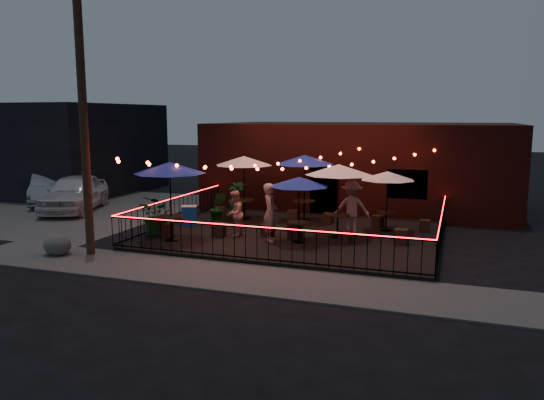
% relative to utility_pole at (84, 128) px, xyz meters
% --- Properties ---
extents(ground, '(110.00, 110.00, 0.00)m').
position_rel_utility_pole_xyz_m(ground, '(5.40, 2.60, -4.00)').
color(ground, black).
rests_on(ground, ground).
extents(patio, '(10.00, 8.00, 0.15)m').
position_rel_utility_pole_xyz_m(patio, '(5.40, 4.60, -3.92)').
color(patio, black).
rests_on(patio, ground).
extents(sidewalk, '(18.00, 2.50, 0.05)m').
position_rel_utility_pole_xyz_m(sidewalk, '(5.40, -0.65, -3.98)').
color(sidewalk, '#494543').
rests_on(sidewalk, ground).
extents(parking_lot, '(11.00, 12.00, 0.02)m').
position_rel_utility_pole_xyz_m(parking_lot, '(-6.60, 6.60, -3.99)').
color(parking_lot, '#494543').
rests_on(parking_lot, ground).
extents(brick_building, '(14.00, 8.00, 4.00)m').
position_rel_utility_pole_xyz_m(brick_building, '(6.40, 12.59, -2.00)').
color(brick_building, '#3E1511').
rests_on(brick_building, ground).
extents(background_building, '(12.00, 9.00, 5.00)m').
position_rel_utility_pole_xyz_m(background_building, '(-12.60, 11.60, -1.50)').
color(background_building, black).
rests_on(background_building, ground).
extents(utility_pole, '(0.26, 0.26, 8.00)m').
position_rel_utility_pole_xyz_m(utility_pole, '(0.00, 0.00, 0.00)').
color(utility_pole, '#362216').
rests_on(utility_pole, ground).
extents(fence_front, '(10.00, 0.04, 1.04)m').
position_rel_utility_pole_xyz_m(fence_front, '(5.40, 0.60, -3.34)').
color(fence_front, black).
rests_on(fence_front, patio).
extents(fence_left, '(0.04, 8.00, 1.04)m').
position_rel_utility_pole_xyz_m(fence_left, '(0.40, 4.60, -3.34)').
color(fence_left, black).
rests_on(fence_left, patio).
extents(fence_right, '(0.04, 8.00, 1.04)m').
position_rel_utility_pole_xyz_m(fence_right, '(10.40, 4.60, -3.34)').
color(fence_right, black).
rests_on(fence_right, patio).
extents(festoon_lights, '(10.02, 8.72, 1.32)m').
position_rel_utility_pole_xyz_m(festoon_lights, '(4.39, 4.30, -1.48)').
color(festoon_lights, '#FF2D12').
rests_on(festoon_lights, ground).
extents(cafe_table_0, '(3.08, 3.08, 2.68)m').
position_rel_utility_pole_xyz_m(cafe_table_0, '(1.69, 2.12, -1.40)').
color(cafe_table_0, black).
rests_on(cafe_table_0, patio).
extents(cafe_table_1, '(2.62, 2.62, 2.60)m').
position_rel_utility_pole_xyz_m(cafe_table_1, '(2.60, 6.43, -1.48)').
color(cafe_table_1, black).
rests_on(cafe_table_1, patio).
extents(cafe_table_2, '(2.44, 2.44, 2.22)m').
position_rel_utility_pole_xyz_m(cafe_table_2, '(5.88, 3.26, -1.83)').
color(cafe_table_2, black).
rests_on(cafe_table_2, patio).
extents(cafe_table_3, '(2.82, 2.82, 2.67)m').
position_rel_utility_pole_xyz_m(cafe_table_3, '(5.03, 6.90, -1.41)').
color(cafe_table_3, black).
rests_on(cafe_table_3, patio).
extents(cafe_table_4, '(2.86, 2.86, 2.57)m').
position_rel_utility_pole_xyz_m(cafe_table_4, '(6.95, 4.43, -1.51)').
color(cafe_table_4, black).
rests_on(cafe_table_4, patio).
extents(cafe_table_5, '(2.42, 2.42, 2.21)m').
position_rel_utility_pole_xyz_m(cafe_table_5, '(8.41, 6.09, -1.83)').
color(cafe_table_5, black).
rests_on(cafe_table_5, patio).
extents(bistro_chair_0, '(0.43, 0.43, 0.45)m').
position_rel_utility_pole_xyz_m(bistro_chair_0, '(1.20, 2.61, -3.63)').
color(bistro_chair_0, black).
rests_on(bistro_chair_0, patio).
extents(bistro_chair_1, '(0.44, 0.44, 0.49)m').
position_rel_utility_pole_xyz_m(bistro_chair_1, '(3.00, 3.14, -3.61)').
color(bistro_chair_1, black).
rests_on(bistro_chair_1, patio).
extents(bistro_chair_2, '(0.55, 0.55, 0.49)m').
position_rel_utility_pole_xyz_m(bistro_chair_2, '(1.66, 6.14, -3.60)').
color(bistro_chair_2, black).
rests_on(bistro_chair_2, patio).
extents(bistro_chair_3, '(0.39, 0.39, 0.43)m').
position_rel_utility_pole_xyz_m(bistro_chair_3, '(2.54, 5.89, -3.64)').
color(bistro_chair_3, black).
rests_on(bistro_chair_3, patio).
extents(bistro_chair_4, '(0.49, 0.49, 0.44)m').
position_rel_utility_pole_xyz_m(bistro_chair_4, '(4.59, 3.75, -3.63)').
color(bistro_chair_4, black).
rests_on(bistro_chair_4, patio).
extents(bistro_chair_5, '(0.48, 0.48, 0.51)m').
position_rel_utility_pole_xyz_m(bistro_chair_5, '(5.59, 3.81, -3.59)').
color(bistro_chair_5, black).
rests_on(bistro_chair_5, patio).
extents(bistro_chair_6, '(0.43, 0.43, 0.50)m').
position_rel_utility_pole_xyz_m(bistro_chair_6, '(4.71, 6.43, -3.60)').
color(bistro_chair_6, black).
rests_on(bistro_chair_6, patio).
extents(bistro_chair_7, '(0.39, 0.39, 0.42)m').
position_rel_utility_pole_xyz_m(bistro_chair_7, '(6.08, 6.70, -3.64)').
color(bistro_chair_7, black).
rests_on(bistro_chair_7, patio).
extents(bistro_chair_8, '(0.46, 0.46, 0.43)m').
position_rel_utility_pole_xyz_m(bistro_chair_8, '(7.39, 3.65, -3.64)').
color(bistro_chair_8, black).
rests_on(bistro_chair_8, patio).
extents(bistro_chair_9, '(0.44, 0.44, 0.51)m').
position_rel_utility_pole_xyz_m(bistro_chair_9, '(9.15, 4.13, -3.60)').
color(bistro_chair_9, black).
rests_on(bistro_chair_9, patio).
extents(bistro_chair_10, '(0.48, 0.48, 0.43)m').
position_rel_utility_pole_xyz_m(bistro_chair_10, '(8.02, 6.74, -3.64)').
color(bistro_chair_10, black).
rests_on(bistro_chair_10, patio).
extents(bistro_chair_11, '(0.37, 0.37, 0.43)m').
position_rel_utility_pole_xyz_m(bistro_chair_11, '(9.78, 6.41, -3.63)').
color(bistro_chair_11, black).
rests_on(bistro_chair_11, patio).
extents(patron_a, '(0.70, 0.84, 1.98)m').
position_rel_utility_pole_xyz_m(patron_a, '(4.92, 3.10, -2.86)').
color(patron_a, '#D6A08A').
rests_on(patron_a, patio).
extents(patron_b, '(0.63, 0.80, 1.62)m').
position_rel_utility_pole_xyz_m(patron_b, '(3.48, 3.41, -3.04)').
color(patron_b, tan).
rests_on(patron_b, patio).
extents(patron_c, '(1.37, 0.95, 1.95)m').
position_rel_utility_pole_xyz_m(patron_c, '(7.33, 4.99, -2.87)').
color(patron_c, tan).
rests_on(patron_c, patio).
extents(potted_shrub_a, '(1.59, 1.49, 1.43)m').
position_rel_utility_pole_xyz_m(potted_shrub_a, '(0.80, 2.67, -3.14)').
color(potted_shrub_a, '#0F3A0E').
rests_on(potted_shrub_a, patio).
extents(potted_shrub_b, '(0.82, 0.75, 1.22)m').
position_rel_utility_pole_xyz_m(potted_shrub_b, '(1.89, 5.43, -3.24)').
color(potted_shrub_b, '#153A11').
rests_on(potted_shrub_b, patio).
extents(potted_shrub_c, '(0.79, 0.79, 1.32)m').
position_rel_utility_pole_xyz_m(potted_shrub_c, '(1.71, 7.74, -3.19)').
color(potted_shrub_c, '#173B13').
rests_on(potted_shrub_c, patio).
extents(cooler, '(0.69, 0.61, 0.76)m').
position_rel_utility_pole_xyz_m(cooler, '(1.06, 4.55, -3.46)').
color(cooler, blue).
rests_on(cooler, patio).
extents(boulder, '(0.91, 0.78, 0.69)m').
position_rel_utility_pole_xyz_m(boulder, '(-0.92, -0.42, -3.65)').
color(boulder, '#4E4F49').
rests_on(boulder, ground).
extents(car_white, '(3.60, 5.38, 1.70)m').
position_rel_utility_pole_xyz_m(car_white, '(-5.77, 6.27, -3.15)').
color(car_white, white).
rests_on(car_white, ground).
extents(car_silver, '(4.21, 4.87, 1.59)m').
position_rel_utility_pole_xyz_m(car_silver, '(-8.29, 7.62, -3.21)').
color(car_silver, '#AAAAB2').
rests_on(car_silver, ground).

